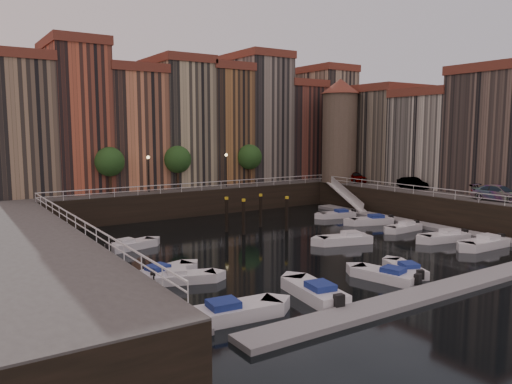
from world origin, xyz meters
TOP-DOWN VIEW (x-y plane):
  - ground at (0.00, 0.00)m, footprint 200.00×200.00m
  - quay_far at (0.00, 26.00)m, footprint 80.00×20.00m
  - quay_right at (28.00, -2.00)m, footprint 20.00×36.00m
  - dock_left at (-16.20, -1.00)m, footprint 2.00×28.00m
  - dock_right at (16.20, -1.00)m, footprint 2.00×28.00m
  - dock_near at (0.00, -17.00)m, footprint 30.00×2.00m
  - mountains at (1.72, 110.00)m, footprint 145.00×100.00m
  - far_terrace at (3.31, 23.50)m, footprint 48.70×10.30m
  - right_terrace at (26.50, 3.80)m, footprint 9.30×24.30m
  - corner_tower at (20.00, 14.50)m, footprint 5.20×5.20m
  - promenade_trees at (-1.33, 18.20)m, footprint 21.20×3.20m
  - street_lamps at (-1.00, 17.20)m, footprint 10.36×0.36m
  - railings at (0.00, 4.88)m, footprint 36.08×34.04m
  - gangway at (17.10, 10.00)m, footprint 2.78×8.32m
  - mooring_pilings at (0.39, 5.30)m, footprint 5.64×3.38m
  - boat_left_0 at (-13.39, -13.71)m, footprint 5.37×2.37m
  - boat_left_1 at (-12.81, -6.30)m, footprint 4.33×2.75m
  - boat_left_2 at (-13.51, -4.64)m, footprint 4.78×2.83m
  - boat_left_3 at (-12.59, 4.66)m, footprint 4.55×2.51m
  - boat_right_0 at (12.91, -11.53)m, footprint 5.09×1.96m
  - boat_right_1 at (12.35, -8.04)m, footprint 5.00×2.65m
  - boat_right_2 at (12.88, -2.86)m, footprint 4.36×1.75m
  - boat_right_3 at (12.84, 1.43)m, footprint 4.92×3.17m
  - boat_right_4 at (12.62, 6.50)m, footprint 4.50×2.56m
  - boat_near_0 at (-7.60, -13.59)m, footprint 2.61×5.40m
  - boat_near_1 at (-1.29, -13.43)m, footprint 2.73×4.79m
  - boat_near_2 at (1.09, -13.02)m, footprint 2.89×4.28m
  - car_a at (20.95, 12.44)m, footprint 2.67×4.52m
  - car_b at (21.23, 3.13)m, footprint 2.27×4.36m
  - car_c at (20.24, -8.23)m, footprint 2.65×5.44m
  - boat_extra_10 at (4.11, -3.82)m, footprint 5.11×3.06m

SIDE VIEW (x-z plane):
  - ground at x=0.00m, z-range 0.00..0.00m
  - dock_left at x=-16.20m, z-range 0.00..0.35m
  - dock_right at x=16.20m, z-range 0.00..0.35m
  - dock_near at x=0.00m, z-range 0.00..0.35m
  - boat_near_2 at x=1.09m, z-range -0.16..0.81m
  - boat_left_1 at x=-12.81m, z-range -0.16..0.82m
  - boat_right_2 at x=12.88m, z-range -0.16..0.83m
  - boat_right_4 at x=12.62m, z-range -0.16..0.84m
  - boat_left_3 at x=-12.59m, z-range -0.17..0.85m
  - boat_left_2 at x=-13.51m, z-range -0.17..0.90m
  - boat_near_1 at x=-1.29m, z-range -0.17..0.90m
  - boat_right_3 at x=12.84m, z-range -0.18..0.93m
  - boat_right_1 at x=12.35m, z-range -0.18..0.94m
  - boat_extra_10 at x=4.11m, z-range -0.19..0.96m
  - boat_right_0 at x=12.91m, z-range -0.19..0.97m
  - boat_left_0 at x=-13.39m, z-range -0.20..1.01m
  - boat_near_0 at x=-7.60m, z-range -0.20..1.01m
  - quay_far at x=0.00m, z-range 0.00..3.00m
  - quay_right at x=28.00m, z-range 0.00..3.00m
  - mooring_pilings at x=0.39m, z-range -0.24..3.54m
  - gangway at x=17.10m, z-range 0.05..3.78m
  - car_b at x=21.23m, z-range 3.00..4.37m
  - car_a at x=20.95m, z-range 3.00..4.44m
  - car_c at x=20.24m, z-range 3.00..4.52m
  - railings at x=0.00m, z-range 3.53..4.05m
  - street_lamps at x=-1.00m, z-range 3.81..7.99m
  - promenade_trees at x=-1.33m, z-range 3.98..9.18m
  - mountains at x=1.72m, z-range -1.08..16.92m
  - right_terrace at x=26.50m, z-range 2.56..16.56m
  - corner_tower at x=20.00m, z-range 3.29..17.09m
  - far_terrace at x=3.31m, z-range 2.20..19.70m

